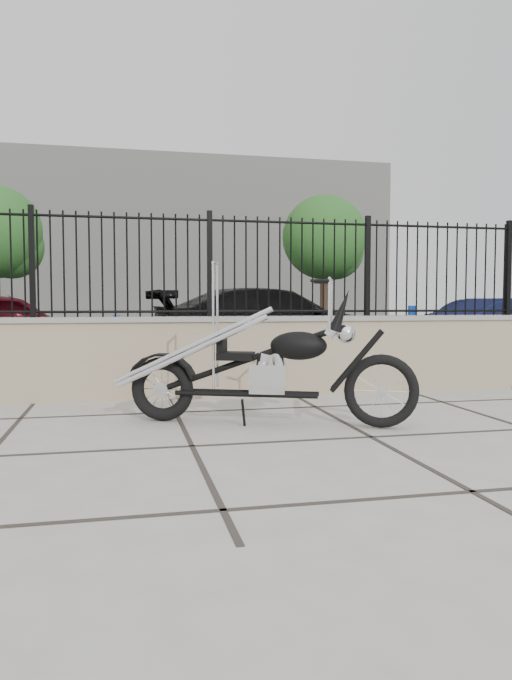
{
  "coord_description": "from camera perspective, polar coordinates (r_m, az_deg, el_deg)",
  "views": [
    {
      "loc": [
        -2.02,
        -4.68,
        1.13
      ],
      "look_at": [
        -0.76,
        1.02,
        0.76
      ],
      "focal_mm": 32.0,
      "sensor_mm": 36.0,
      "label": 1
    }
  ],
  "objects": [
    {
      "name": "ground_plane",
      "position": [
        5.21,
        10.79,
        -8.99
      ],
      "size": [
        90.0,
        90.0,
        0.0
      ],
      "primitive_type": "plane",
      "color": "#99968E",
      "rests_on": "ground"
    },
    {
      "name": "parking_lot",
      "position": [
        17.33,
        -5.71,
        -0.19
      ],
      "size": [
        30.0,
        30.0,
        0.0
      ],
      "primitive_type": "plane",
      "color": "black",
      "rests_on": "ground"
    },
    {
      "name": "retaining_wall",
      "position": [
        7.48,
        3.27,
        -1.41
      ],
      "size": [
        14.0,
        0.36,
        0.96
      ],
      "primitive_type": "cube",
      "color": "gray",
      "rests_on": "ground_plane"
    },
    {
      "name": "iron_fence",
      "position": [
        7.47,
        3.3,
        6.87
      ],
      "size": [
        14.0,
        0.08,
        1.2
      ],
      "primitive_type": "cube",
      "color": "black",
      "rests_on": "retaining_wall"
    },
    {
      "name": "background_building",
      "position": [
        31.37,
        -8.78,
        8.77
      ],
      "size": [
        22.0,
        6.0,
        8.0
      ],
      "primitive_type": "cube",
      "color": "beige",
      "rests_on": "ground_plane"
    },
    {
      "name": "chopper_motorcycle",
      "position": [
        5.55,
        0.67,
        -0.19
      ],
      "size": [
        2.53,
        1.37,
        1.53
      ],
      "primitive_type": null,
      "rotation": [
        0.0,
        0.0,
        -0.39
      ],
      "color": "black",
      "rests_on": "ground_plane"
    },
    {
      "name": "car_red",
      "position": [
        12.16,
        -22.98,
        1.14
      ],
      "size": [
        4.27,
        3.02,
        1.35
      ],
      "primitive_type": "imported",
      "rotation": [
        0.0,
        0.0,
        1.97
      ],
      "color": "#430910",
      "rests_on": "parking_lot"
    },
    {
      "name": "car_black",
      "position": [
        12.07,
        1.67,
        1.55
      ],
      "size": [
        5.06,
        2.54,
        1.41
      ],
      "primitive_type": "imported",
      "rotation": [
        0.0,
        0.0,
        1.69
      ],
      "color": "black",
      "rests_on": "parking_lot"
    },
    {
      "name": "car_blue",
      "position": [
        14.91,
        22.24,
        1.3
      ],
      "size": [
        3.91,
        2.28,
        1.22
      ],
      "primitive_type": "imported",
      "rotation": [
        0.0,
        0.0,
        1.86
      ],
      "color": "black",
      "rests_on": "parking_lot"
    },
    {
      "name": "bollard_a",
      "position": [
        9.53,
        -12.95,
        -0.51
      ],
      "size": [
        0.13,
        0.13,
        0.93
      ],
      "primitive_type": "cylinder",
      "rotation": [
        0.0,
        0.0,
        0.19
      ],
      "color": "blue",
      "rests_on": "ground_plane"
    },
    {
      "name": "bollard_b",
      "position": [
        10.2,
        14.43,
        0.13
      ],
      "size": [
        0.13,
        0.13,
        1.08
      ],
      "primitive_type": "cylinder",
      "rotation": [
        0.0,
        0.0,
        0.01
      ],
      "color": "blue",
      "rests_on": "ground_plane"
    },
    {
      "name": "tree_right",
      "position": [
        22.91,
        6.45,
        9.92
      ],
      "size": [
        3.11,
        3.11,
        5.25
      ],
      "rotation": [
        0.0,
        0.0,
        -0.26
      ],
      "color": "#382619",
      "rests_on": "ground_plane"
    }
  ]
}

